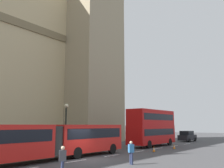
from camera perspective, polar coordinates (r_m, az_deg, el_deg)
ground_plane at (r=21.42m, az=-6.11°, el=-17.27°), size 160.00×160.00×0.00m
lane_centre_marking at (r=23.98m, az=-0.03°, el=-16.49°), size 39.00×0.16×0.01m
articulated_bus at (r=21.26m, az=-14.34°, el=-12.36°), size 16.51×2.54×2.90m
double_decker_bus at (r=34.33m, az=9.40°, el=-9.77°), size 9.11×2.54×4.90m
sedan_lead at (r=45.91m, az=17.30°, el=-11.65°), size 4.40×1.86×1.85m
traffic_cone_west at (r=27.46m, az=9.83°, el=-14.90°), size 0.36×0.36×0.58m
traffic_cone_middle at (r=31.37m, az=14.41°, el=-14.06°), size 0.36×0.36×0.58m
street_lamp at (r=28.18m, az=-10.83°, el=-9.08°), size 0.44×0.44×5.27m
pedestrian_near_cones at (r=14.57m, az=-11.57°, el=-17.15°), size 0.46×0.43×1.69m
pedestrian_by_kerb at (r=18.67m, az=4.53°, el=-15.61°), size 0.46×0.39×1.69m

